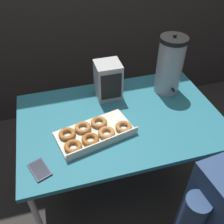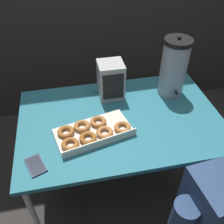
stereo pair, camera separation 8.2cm
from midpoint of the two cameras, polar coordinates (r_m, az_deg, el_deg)
The scene contains 6 objects.
ground_plane at distance 2.14m, azimuth 2.64°, elevation -16.54°, with size 12.00×12.00×0.00m, color #2D2B28.
folding_table at distance 1.59m, azimuth 3.41°, elevation -2.76°, with size 1.25×0.81×0.76m.
donut_box at distance 1.44m, azimuth -2.91°, elevation -4.65°, with size 0.48×0.32×0.05m.
coffee_urn at distance 1.71m, azimuth 15.29°, elevation 9.76°, with size 0.18×0.20×0.42m.
cell_phone at distance 1.35m, azimuth -15.38°, elevation -11.68°, with size 0.12×0.15×0.01m.
space_heater at distance 1.66m, azimuth 1.14°, elevation 7.27°, with size 0.16×0.16×0.25m.
Camera 2 is at (-0.28, -1.11, 1.81)m, focal length 40.00 mm.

